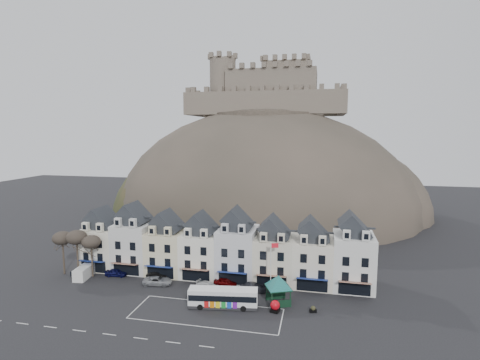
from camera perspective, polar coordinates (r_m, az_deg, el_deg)
name	(u,v)px	position (r m, az deg, el deg)	size (l,w,h in m)	color
ground	(191,316)	(58.47, -7.42, -19.89)	(300.00, 300.00, 0.00)	black
coach_bay_markings	(207,314)	(58.95, -5.05, -19.61)	(22.00, 7.50, 0.01)	silver
townhouse_terrace	(221,248)	(70.52, -2.97, -10.31)	(54.40, 9.35, 11.80)	white
castle_hill	(267,214)	(121.90, 4.08, -5.23)	(100.00, 76.00, 68.00)	#38352C
castle	(269,90)	(126.68, 4.37, 13.49)	(50.20, 22.20, 22.00)	#6C5D52
tree_left_far	(62,238)	(78.14, -25.44, -8.05)	(3.61, 3.61, 8.24)	#352D21
tree_left_mid	(76,238)	(76.29, -23.65, -8.04)	(3.78, 3.78, 8.64)	#352D21
tree_left_near	(91,242)	(74.80, -21.74, -8.80)	(3.43, 3.43, 7.84)	#352D21
bus	(223,297)	(59.92, -2.59, -17.38)	(10.77, 3.89, 2.97)	#262628
bus_shelter	(279,282)	(60.54, 5.89, -15.17)	(6.64, 6.64, 4.58)	black
red_buoy	(275,306)	(59.06, 5.37, -18.58)	(1.47, 1.47, 1.78)	black
flagpole	(271,264)	(63.17, 4.81, -12.66)	(1.26, 0.41, 8.94)	silver
white_van	(84,272)	(76.33, -22.70, -12.85)	(2.61, 4.87, 2.12)	silver
planter_west	(277,307)	(59.92, 5.67, -18.67)	(1.04, 0.75, 0.94)	black
planter_east	(313,309)	(59.87, 11.07, -18.77)	(1.10, 0.77, 1.00)	black
car_navy	(116,272)	(75.28, -18.35, -13.23)	(1.64, 4.08, 1.39)	#0C0D3D
car_black	(157,275)	(72.12, -12.49, -13.99)	(1.37, 3.94, 1.30)	black
car_silver	(158,281)	(69.53, -12.44, -14.78)	(2.34, 4.99, 1.41)	#999CA0
car_white	(208,286)	(66.52, -4.91, -15.74)	(1.77, 4.36, 1.27)	silver
car_maroon	(225,282)	(67.49, -2.27, -15.31)	(1.63, 4.06, 1.38)	#530405
car_charcoal	(254,288)	(65.18, 2.09, -16.09)	(1.63, 4.66, 1.54)	black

